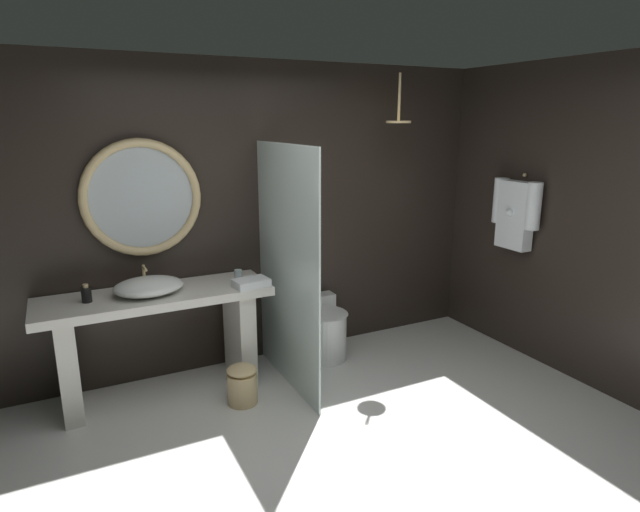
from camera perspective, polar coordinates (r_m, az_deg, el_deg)
ground_plane at (r=3.51m, az=3.42°, el=-22.54°), size 5.76×5.76×0.00m
back_wall_panel at (r=4.61m, az=-8.24°, el=4.21°), size 4.80×0.10×2.60m
side_wall_right at (r=5.00m, az=23.05°, el=3.99°), size 0.10×2.47×2.60m
vanity_counter at (r=4.29m, az=-17.10°, el=-7.46°), size 1.72×0.57×0.84m
vessel_sink at (r=4.16m, az=-18.06°, el=-3.13°), size 0.51×0.42×0.18m
tumbler_cup at (r=4.32m, az=-8.84°, el=-2.11°), size 0.06×0.06×0.10m
soap_dispenser at (r=4.14m, az=-23.95°, el=-3.80°), size 0.07×0.07×0.14m
round_wall_mirror at (r=4.30m, az=-18.69°, el=5.95°), size 0.91×0.07×0.91m
shower_glass_panel at (r=4.16m, az=-3.61°, el=-1.44°), size 0.02×1.16×1.95m
rain_shower_head at (r=4.74m, az=8.50°, el=14.63°), size 0.22×0.22×0.41m
hanging_bathrobe at (r=5.01m, az=20.40°, el=4.61°), size 0.20×0.51×0.67m
toilet at (r=4.87m, az=0.18°, el=-7.78°), size 0.41×0.60×0.53m
waste_bin at (r=4.19m, az=-8.42°, el=-13.55°), size 0.23×0.23×0.31m
folded_hand_towel at (r=4.17m, az=-7.47°, el=-2.89°), size 0.29×0.21×0.06m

